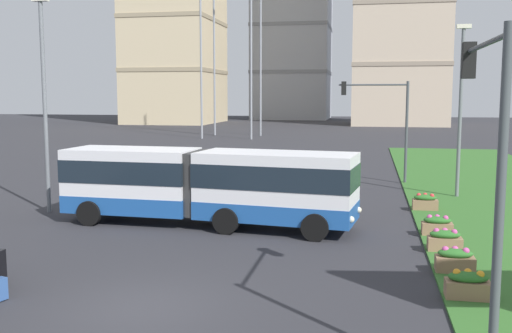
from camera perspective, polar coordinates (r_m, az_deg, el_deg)
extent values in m
plane|color=#2D2D33|center=(15.04, -11.15, -13.30)|extent=(260.00, 260.00, 0.00)
cube|color=white|center=(22.41, 2.00, -1.89)|extent=(6.27, 3.24, 2.55)
cube|color=#1E519E|center=(22.57, 1.99, -4.21)|extent=(6.29, 3.26, 0.70)
cube|color=#19232D|center=(22.35, 2.00, -0.81)|extent=(6.31, 3.28, 0.90)
cube|color=white|center=(24.57, -11.94, -1.25)|extent=(5.31, 2.73, 2.55)
cube|color=#1E519E|center=(24.72, -11.89, -3.37)|extent=(5.33, 2.75, 0.70)
cube|color=#19232D|center=(24.52, -11.96, -0.27)|extent=(5.35, 2.77, 0.90)
cylinder|color=#383838|center=(23.42, -5.07, -1.53)|extent=(2.40, 2.40, 2.45)
cylinder|color=black|center=(23.41, 7.09, -4.60)|extent=(1.03, 0.40, 1.00)
cylinder|color=black|center=(21.02, 5.77, -5.92)|extent=(1.03, 0.40, 1.00)
cylinder|color=black|center=(24.28, -0.82, -4.13)|extent=(1.03, 0.40, 1.00)
cylinder|color=black|center=(21.98, -2.96, -5.32)|extent=(1.03, 0.40, 1.00)
cylinder|color=black|center=(26.44, -13.26, -3.40)|extent=(1.01, 0.32, 1.00)
cylinder|color=black|center=(24.28, -15.92, -4.40)|extent=(1.01, 0.32, 1.00)
sphere|color=#F9EFC6|center=(22.81, 9.95, -4.19)|extent=(0.24, 0.24, 0.24)
sphere|color=#F9EFC6|center=(21.07, 9.24, -5.10)|extent=(0.24, 0.24, 0.24)
cube|color=#937051|center=(16.02, 19.90, -11.18)|extent=(1.10, 0.56, 0.44)
ellipsoid|color=#2D6B28|center=(15.93, 19.95, -10.09)|extent=(0.99, 0.50, 0.28)
sphere|color=orange|center=(15.86, 18.95, -9.74)|extent=(0.20, 0.20, 0.20)
sphere|color=orange|center=(15.97, 19.92, -9.66)|extent=(0.20, 0.20, 0.20)
sphere|color=orange|center=(15.89, 21.01, -9.80)|extent=(0.20, 0.20, 0.20)
cube|color=#937051|center=(18.17, 18.79, -8.98)|extent=(1.10, 0.56, 0.44)
ellipsoid|color=#2D6B28|center=(18.08, 18.83, -8.00)|extent=(0.99, 0.50, 0.28)
sphere|color=#D14C99|center=(18.02, 17.95, -7.69)|extent=(0.20, 0.20, 0.20)
sphere|color=#D14C99|center=(18.13, 18.81, -7.63)|extent=(0.20, 0.20, 0.20)
sphere|color=#D14C99|center=(18.04, 19.76, -7.75)|extent=(0.20, 0.20, 0.20)
cube|color=#937051|center=(20.44, 17.89, -7.17)|extent=(1.10, 0.56, 0.44)
ellipsoid|color=#2D6B28|center=(20.37, 17.93, -6.30)|extent=(0.99, 0.50, 0.28)
sphere|color=#D14C99|center=(20.31, 17.15, -6.02)|extent=(0.20, 0.20, 0.20)
sphere|color=#D14C99|center=(20.42, 17.91, -5.97)|extent=(0.20, 0.20, 0.20)
sphere|color=#D14C99|center=(20.32, 18.74, -6.07)|extent=(0.20, 0.20, 0.20)
cube|color=#937051|center=(22.60, 17.21, -5.80)|extent=(1.10, 0.56, 0.44)
ellipsoid|color=#2D6B28|center=(22.54, 17.24, -5.01)|extent=(0.99, 0.50, 0.28)
sphere|color=#D14C99|center=(22.49, 16.54, -4.75)|extent=(0.20, 0.20, 0.20)
sphere|color=#D14C99|center=(22.59, 17.23, -4.72)|extent=(0.20, 0.20, 0.20)
sphere|color=#D14C99|center=(22.49, 17.98, -4.80)|extent=(0.20, 0.20, 0.20)
cube|color=#937051|center=(27.32, 16.13, -3.58)|extent=(1.10, 0.56, 0.44)
ellipsoid|color=#2D6B28|center=(27.26, 16.15, -2.92)|extent=(0.99, 0.50, 0.28)
sphere|color=red|center=(27.22, 15.57, -2.70)|extent=(0.20, 0.20, 0.20)
sphere|color=red|center=(27.32, 16.14, -2.69)|extent=(0.20, 0.20, 0.20)
sphere|color=red|center=(27.21, 16.75, -2.75)|extent=(0.20, 0.20, 0.20)
cylinder|color=#474C51|center=(35.18, 14.43, 3.19)|extent=(0.16, 0.16, 5.96)
cylinder|color=#474C51|center=(35.05, 11.31, 7.81)|extent=(3.95, 0.10, 0.10)
cube|color=black|center=(35.08, 8.55, 7.54)|extent=(0.28, 0.28, 0.80)
sphere|color=red|center=(35.08, 8.55, 7.95)|extent=(0.16, 0.16, 0.16)
sphere|color=yellow|center=(35.08, 8.54, 7.52)|extent=(0.16, 0.16, 0.16)
sphere|color=green|center=(35.08, 8.54, 7.10)|extent=(0.16, 0.16, 0.16)
cylinder|color=#474C51|center=(10.47, 22.59, -4.64)|extent=(0.16, 0.16, 6.34)
cylinder|color=#474C51|center=(12.31, 21.32, 10.98)|extent=(0.10, 4.08, 0.10)
cube|color=black|center=(14.01, 20.01, 9.68)|extent=(0.28, 0.28, 0.80)
sphere|color=red|center=(14.03, 20.05, 10.70)|extent=(0.16, 0.16, 0.16)
sphere|color=yellow|center=(14.01, 20.00, 9.64)|extent=(0.16, 0.16, 0.16)
sphere|color=green|center=(14.00, 19.96, 8.57)|extent=(0.16, 0.16, 0.16)
cylinder|color=slate|center=(27.23, -19.86, 5.30)|extent=(0.18, 0.18, 9.15)
cylinder|color=slate|center=(30.96, 19.25, 4.79)|extent=(0.18, 0.18, 8.41)
cube|color=white|center=(31.12, 19.58, 12.73)|extent=(0.70, 0.28, 0.20)
cube|color=#9C8D6E|center=(110.76, -7.81, 9.15)|extent=(15.27, 18.91, 0.70)
cube|color=#9C8D6E|center=(111.48, -7.89, 13.85)|extent=(15.27, 18.91, 0.70)
cube|color=#9EA3AD|center=(129.00, 3.59, 13.18)|extent=(15.88, 16.20, 38.22)
cube|color=gray|center=(128.33, 3.55, 9.09)|extent=(16.08, 16.40, 0.70)
cube|color=gray|center=(129.04, 3.59, 13.33)|extent=(16.08, 16.40, 0.70)
cube|color=gray|center=(105.14, 13.81, 9.49)|extent=(15.96, 15.16, 0.70)
cube|color=gray|center=(106.05, 13.96, 14.78)|extent=(15.96, 15.16, 0.70)
cylinder|color=gray|center=(74.98, 0.46, 14.18)|extent=(0.24, 0.24, 29.14)
cylinder|color=gray|center=(76.29, -4.11, 14.04)|extent=(0.24, 0.24, 29.14)
cylinder|color=gray|center=(69.14, -0.48, 14.79)|extent=(0.24, 0.24, 29.14)
cylinder|color=gray|center=(70.56, -5.42, 14.61)|extent=(0.24, 0.24, 29.14)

